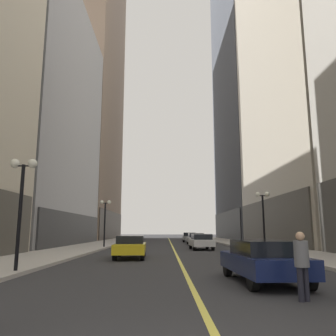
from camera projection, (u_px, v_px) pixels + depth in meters
name	position (u px, v px, depth m)	size (l,w,h in m)	color
ground_plane	(172.00, 246.00, 37.24)	(200.00, 200.00, 0.00)	#2D2D30
sidewalk_left	(96.00, 245.00, 37.17)	(4.50, 78.00, 0.15)	#ADA8A0
sidewalk_right	(247.00, 245.00, 37.33)	(4.50, 78.00, 0.15)	#ADA8A0
lane_centre_stripe	(172.00, 245.00, 37.24)	(0.16, 70.00, 0.01)	#E5D64C
building_left_mid	(12.00, 120.00, 39.11)	(15.82, 24.00, 28.33)	gray
building_left_far	(77.00, 87.00, 66.95)	(15.39, 26.00, 58.97)	gray
building_right_mid	(307.00, 41.00, 41.26)	(12.09, 24.00, 48.59)	#B7AD99
building_right_far	(255.00, 35.00, 69.34)	(14.37, 26.00, 81.80)	#4C515B
car_navy	(263.00, 259.00, 10.90)	(2.01, 4.51, 1.32)	#141E4C
car_yellow	(131.00, 246.00, 20.33)	(1.91, 4.36, 1.32)	yellow
car_white	(201.00, 241.00, 29.48)	(1.90, 4.39, 1.32)	silver
car_silver	(196.00, 238.00, 38.92)	(1.82, 4.79, 1.32)	#B7B7BC
car_grey	(190.00, 237.00, 48.50)	(2.11, 4.29, 1.32)	slate
pedestrian_in_grey_suit	(302.00, 261.00, 8.10)	(0.44, 0.44, 1.61)	black
street_lamp_left_near	(22.00, 188.00, 13.35)	(1.06, 0.36, 4.43)	black
street_lamp_left_far	(105.00, 213.00, 31.97)	(1.06, 0.36, 4.43)	black
street_lamp_right_mid	(263.00, 208.00, 24.96)	(1.06, 0.36, 4.43)	black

